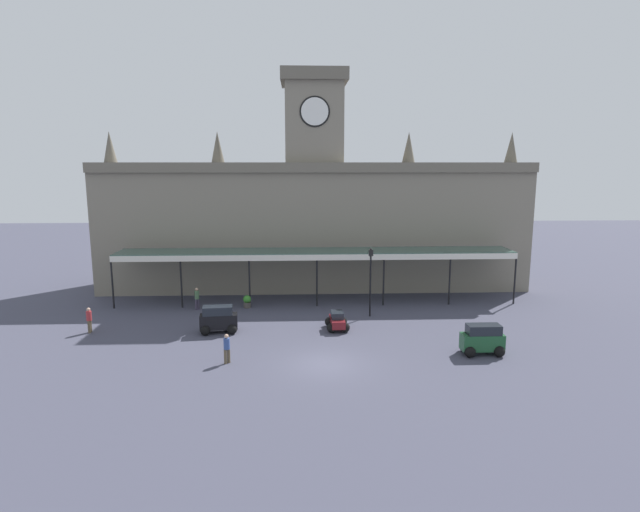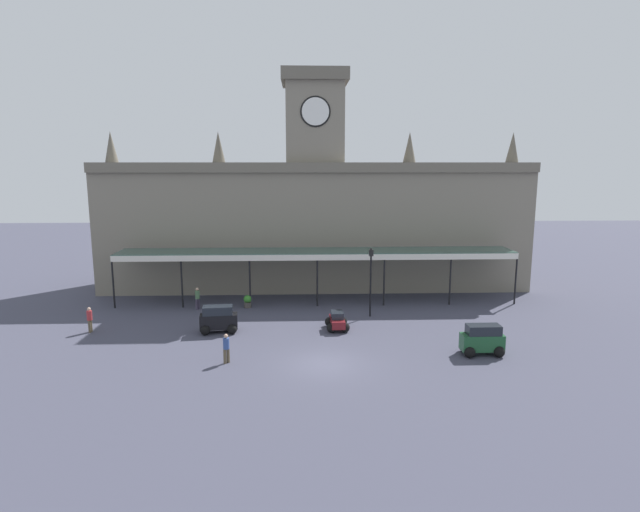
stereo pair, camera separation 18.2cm
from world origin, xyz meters
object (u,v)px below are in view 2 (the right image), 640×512
(car_black_van, at_px, (219,320))
(traffic_cone, at_px, (490,328))
(pedestrian_beside_cars, at_px, (90,319))
(pedestrian_near_entrance, at_px, (226,347))
(planter_forecourt_centre, at_px, (248,301))
(pedestrian_crossing_forecourt, at_px, (197,298))
(car_green_van, at_px, (482,341))
(car_maroon_sedan, at_px, (337,322))
(victorian_lamppost, at_px, (371,274))

(car_black_van, height_order, traffic_cone, car_black_van)
(pedestrian_beside_cars, relative_size, traffic_cone, 2.67)
(pedestrian_near_entrance, xyz_separation_m, traffic_cone, (16.37, 4.57, -0.60))
(car_black_van, xyz_separation_m, pedestrian_beside_cars, (-8.40, 0.34, 0.10))
(traffic_cone, height_order, planter_forecourt_centre, planter_forecourt_centre)
(car_black_van, height_order, pedestrian_near_entrance, car_black_van)
(pedestrian_beside_cars, distance_m, pedestrian_crossing_forecourt, 7.90)
(pedestrian_near_entrance, bearing_deg, planter_forecourt_centre, 89.80)
(car_black_van, xyz_separation_m, traffic_cone, (17.62, -0.78, -0.49))
(pedestrian_crossing_forecourt, relative_size, planter_forecourt_centre, 1.74)
(pedestrian_crossing_forecourt, bearing_deg, traffic_cone, -17.43)
(car_green_van, relative_size, pedestrian_crossing_forecourt, 1.44)
(car_maroon_sedan, height_order, traffic_cone, car_maroon_sedan)
(pedestrian_near_entrance, bearing_deg, pedestrian_crossing_forecourt, 108.67)
(planter_forecourt_centre, bearing_deg, car_maroon_sedan, -40.49)
(car_black_van, distance_m, car_maroon_sedan, 7.77)
(pedestrian_near_entrance, distance_m, traffic_cone, 17.01)
(car_black_van, height_order, car_maroon_sedan, car_black_van)
(car_green_van, xyz_separation_m, victorian_lamppost, (-5.44, 7.78, 2.30))
(car_green_van, distance_m, victorian_lamppost, 9.76)
(pedestrian_beside_cars, relative_size, pedestrian_near_entrance, 1.00)
(car_green_van, bearing_deg, car_black_van, 163.75)
(car_maroon_sedan, distance_m, pedestrian_beside_cars, 16.16)
(pedestrian_crossing_forecourt, xyz_separation_m, planter_forecourt_centre, (3.71, 0.35, -0.42))
(victorian_lamppost, bearing_deg, pedestrian_near_entrance, -136.82)
(traffic_cone, bearing_deg, pedestrian_beside_cars, 177.53)
(car_maroon_sedan, xyz_separation_m, planter_forecourt_centre, (-6.47, 5.52, -0.01))
(victorian_lamppost, bearing_deg, pedestrian_crossing_forecourt, 169.65)
(car_green_van, bearing_deg, pedestrian_near_entrance, -177.03)
(victorian_lamppost, bearing_deg, pedestrian_beside_cars, -171.37)
(pedestrian_beside_cars, xyz_separation_m, planter_forecourt_centre, (9.68, 5.53, -0.42))
(car_black_van, bearing_deg, pedestrian_near_entrance, -76.91)
(car_black_van, bearing_deg, pedestrian_beside_cars, 177.71)
(car_maroon_sedan, relative_size, pedestrian_crossing_forecourt, 1.25)
(pedestrian_beside_cars, relative_size, victorian_lamppost, 0.33)
(victorian_lamppost, bearing_deg, car_maroon_sedan, -132.29)
(traffic_cone, distance_m, planter_forecourt_centre, 17.64)
(car_black_van, xyz_separation_m, pedestrian_crossing_forecourt, (-2.43, 5.51, 0.10))
(planter_forecourt_centre, bearing_deg, pedestrian_beside_cars, -150.28)
(pedestrian_near_entrance, distance_m, victorian_lamppost, 12.66)
(car_green_van, height_order, car_black_van, same)
(pedestrian_near_entrance, xyz_separation_m, victorian_lamppost, (9.09, 8.53, 2.19))
(car_black_van, relative_size, victorian_lamppost, 0.50)
(pedestrian_near_entrance, bearing_deg, car_black_van, 103.09)
(car_black_van, relative_size, car_maroon_sedan, 1.19)
(pedestrian_beside_cars, height_order, traffic_cone, pedestrian_beside_cars)
(car_maroon_sedan, distance_m, pedestrian_near_entrance, 8.66)
(car_green_van, relative_size, pedestrian_beside_cars, 1.44)
(car_green_van, height_order, victorian_lamppost, victorian_lamppost)
(pedestrian_beside_cars, distance_m, pedestrian_near_entrance, 11.20)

